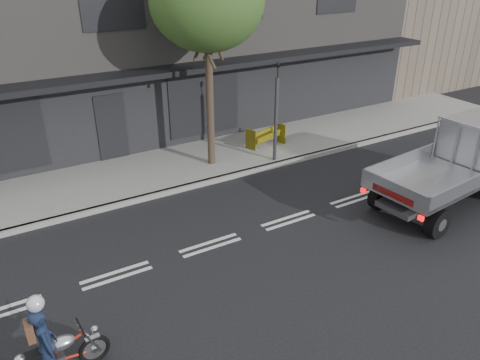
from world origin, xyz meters
The scene contains 10 objects.
ground centered at (0.00, 0.00, 0.00)m, with size 80.00×80.00×0.00m, color black.
sidewalk centered at (0.00, 4.70, 0.07)m, with size 32.00×3.20×0.15m, color gray.
kerb centered at (0.00, 3.10, 0.07)m, with size 32.00×0.20×0.15m, color gray.
building_main centered at (0.00, 11.30, 4.00)m, with size 26.00×10.00×8.00m, color slate.
street_tree centered at (2.20, 4.20, 5.28)m, with size 3.40×3.40×6.74m.
traffic_light_pole centered at (4.20, 3.35, 1.65)m, with size 0.12×0.12×3.50m.
motorcycle centered at (-4.04, -2.27, 0.47)m, with size 1.77×0.51×0.91m.
rider centered at (-4.19, -2.27, 0.77)m, with size 0.56×0.37×1.55m, color #15203B.
flatbed_ute centered at (7.96, -1.38, 1.32)m, with size 5.17×2.51×2.32m.
construction_barrier centered at (4.64, 4.37, 0.54)m, with size 1.38×0.55×0.78m, color #DBC10B, non-canonical shape.
Camera 1 is at (-4.30, -8.83, 6.65)m, focal length 35.00 mm.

